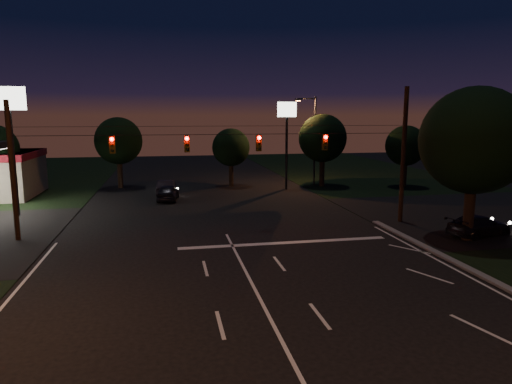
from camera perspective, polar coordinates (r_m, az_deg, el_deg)
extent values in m
plane|color=black|center=(14.98, 3.70, -18.91)|extent=(140.00, 140.00, 0.00)
cube|color=black|center=(37.75, 27.54, -2.44)|extent=(20.00, 16.00, 0.02)
cube|color=silver|center=(26.05, 3.61, -6.35)|extent=(12.00, 0.50, 0.01)
cylinder|color=black|center=(32.52, 17.54, -3.58)|extent=(0.30, 0.30, 9.00)
cylinder|color=black|center=(29.87, -27.57, -5.38)|extent=(0.28, 0.28, 8.00)
cylinder|color=black|center=(27.95, -4.12, 7.20)|extent=(24.00, 0.03, 0.03)
cylinder|color=black|center=(27.94, -4.13, 8.22)|extent=(24.00, 0.02, 0.02)
cube|color=#3F3307|center=(27.94, -17.52, 5.65)|extent=(0.32, 0.26, 1.00)
sphere|color=#FF0705|center=(27.76, -17.59, 6.31)|extent=(0.22, 0.22, 0.22)
sphere|color=black|center=(27.78, -17.55, 5.63)|extent=(0.20, 0.20, 0.20)
sphere|color=black|center=(27.80, -17.52, 4.95)|extent=(0.20, 0.20, 0.20)
cube|color=#3F3307|center=(27.80, -8.63, 5.97)|extent=(0.32, 0.26, 1.00)
sphere|color=#FF0705|center=(27.62, -8.63, 6.63)|extent=(0.22, 0.22, 0.22)
sphere|color=black|center=(27.64, -8.62, 5.95)|extent=(0.20, 0.20, 0.20)
sphere|color=black|center=(27.66, -8.60, 5.26)|extent=(0.20, 0.20, 0.20)
cube|color=#3F3307|center=(28.34, 0.34, 6.14)|extent=(0.32, 0.26, 1.00)
sphere|color=#FF0705|center=(28.16, 0.41, 6.79)|extent=(0.22, 0.22, 0.22)
sphere|color=black|center=(28.18, 0.41, 6.12)|extent=(0.20, 0.20, 0.20)
sphere|color=black|center=(28.20, 0.40, 5.45)|extent=(0.20, 0.20, 0.20)
cube|color=#3F3307|center=(29.49, 8.60, 6.17)|extent=(0.32, 0.26, 1.00)
sphere|color=#FF0705|center=(29.33, 8.72, 6.79)|extent=(0.22, 0.22, 0.22)
sphere|color=black|center=(29.34, 8.71, 6.15)|extent=(0.20, 0.20, 0.20)
sphere|color=black|center=(29.37, 8.69, 5.50)|extent=(0.20, 0.20, 0.20)
cylinder|color=black|center=(36.44, -28.00, 3.10)|extent=(0.24, 0.24, 7.50)
cube|color=white|center=(36.31, -28.56, 10.25)|extent=(2.20, 0.30, 1.60)
cylinder|color=black|center=(44.37, 3.83, 4.83)|extent=(0.24, 0.24, 7.00)
cube|color=white|center=(44.23, 3.89, 10.26)|extent=(1.80, 0.30, 1.40)
cylinder|color=black|center=(47.22, 7.34, 6.27)|extent=(0.20, 0.20, 9.00)
cylinder|color=black|center=(46.90, 6.39, 11.52)|extent=(1.80, 0.12, 0.12)
cube|color=black|center=(46.64, 5.31, 11.43)|extent=(0.60, 0.35, 0.22)
cube|color=orange|center=(46.63, 5.31, 11.28)|extent=(0.45, 0.25, 0.04)
cylinder|color=black|center=(28.80, 25.12, -1.64)|extent=(0.60, 0.60, 4.00)
sphere|color=black|center=(28.37, 25.66, 5.84)|extent=(6.00, 6.00, 6.00)
sphere|color=black|center=(29.10, 26.06, 5.52)|extent=(4.50, 4.50, 4.50)
sphere|color=black|center=(28.27, 24.30, 5.65)|extent=(4.20, 4.20, 4.20)
sphere|color=black|center=(45.39, -29.39, 4.61)|extent=(3.15, 3.15, 3.15)
cylinder|color=black|center=(47.26, -16.64, 2.45)|extent=(0.52, 0.52, 3.25)
sphere|color=black|center=(47.00, -16.82, 6.15)|extent=(4.60, 4.60, 4.60)
sphere|color=black|center=(47.31, -16.21, 6.03)|extent=(3.45, 3.45, 3.45)
sphere|color=black|center=(47.28, -17.34, 6.02)|extent=(3.22, 3.22, 3.22)
cylinder|color=black|center=(46.53, -3.13, 2.42)|extent=(0.47, 0.47, 2.75)
sphere|color=black|center=(46.28, -3.15, 5.60)|extent=(3.80, 3.80, 3.80)
sphere|color=black|center=(46.62, -2.74, 5.49)|extent=(2.85, 2.85, 2.85)
sphere|color=black|center=(46.42, -3.65, 5.50)|extent=(2.66, 2.66, 2.66)
cylinder|color=black|center=(46.68, 8.24, 2.76)|extent=(0.53, 0.53, 3.40)
sphere|color=black|center=(46.42, 8.33, 6.68)|extent=(4.80, 4.80, 4.80)
sphere|color=black|center=(46.93, 8.74, 6.53)|extent=(3.60, 3.60, 3.60)
sphere|color=black|center=(46.49, 7.67, 6.57)|extent=(3.36, 3.36, 3.36)
cylinder|color=black|center=(48.19, 18.05, 2.30)|extent=(0.48, 0.48, 2.90)
sphere|color=black|center=(47.94, 18.22, 5.53)|extent=(4.00, 4.00, 4.00)
sphere|color=black|center=(48.41, 18.45, 5.41)|extent=(3.00, 3.00, 3.00)
sphere|color=black|center=(47.93, 17.68, 5.45)|extent=(2.80, 2.80, 2.80)
imported|color=black|center=(39.44, -10.96, -0.05)|extent=(2.11, 4.17, 1.36)
imported|color=black|center=(42.10, -11.15, 0.57)|extent=(1.83, 4.32, 1.39)
imported|color=black|center=(30.50, 26.08, -3.77)|extent=(4.60, 2.82, 1.24)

